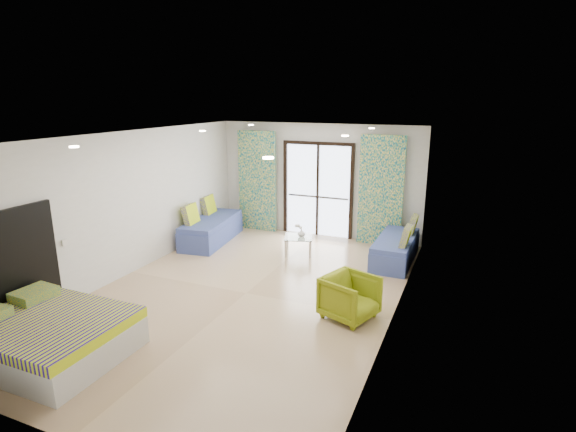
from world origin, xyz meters
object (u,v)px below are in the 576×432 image
at_px(coffee_table, 298,238).
at_px(daybed_left, 211,229).
at_px(daybed_right, 396,248).
at_px(armchair, 350,295).
at_px(bed, 49,336).

bearing_deg(coffee_table, daybed_left, 179.68).
bearing_deg(daybed_left, daybed_right, -3.04).
relative_size(daybed_right, armchair, 2.46).
xyz_separation_m(bed, coffee_table, (1.57, 4.93, 0.07)).
bearing_deg(coffee_table, bed, -107.63).
bearing_deg(armchair, coffee_table, 56.76).
xyz_separation_m(daybed_left, daybed_right, (4.23, 0.34, -0.03)).
distance_m(bed, daybed_left, 4.99).
height_order(daybed_right, coffee_table, daybed_right).
relative_size(bed, daybed_left, 0.92).
bearing_deg(bed, daybed_left, 97.39).
relative_size(daybed_left, coffee_table, 2.79).
relative_size(daybed_left, armchair, 2.80).
bearing_deg(bed, coffee_table, 72.37).
bearing_deg(daybed_right, armchair, -94.21).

